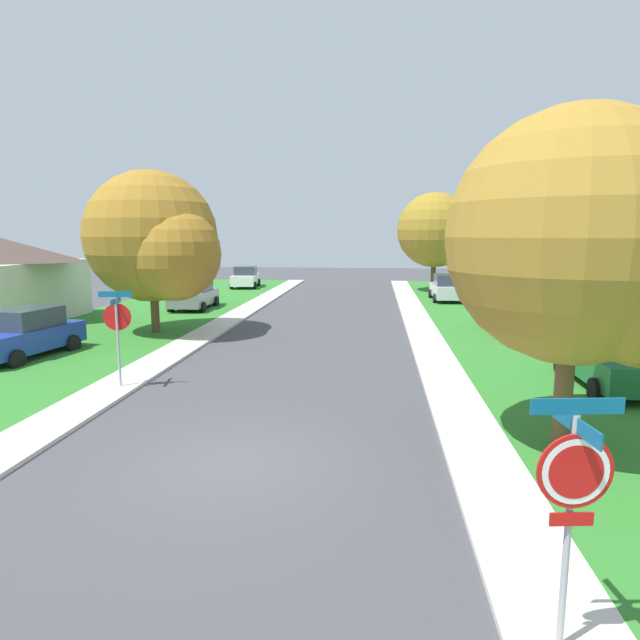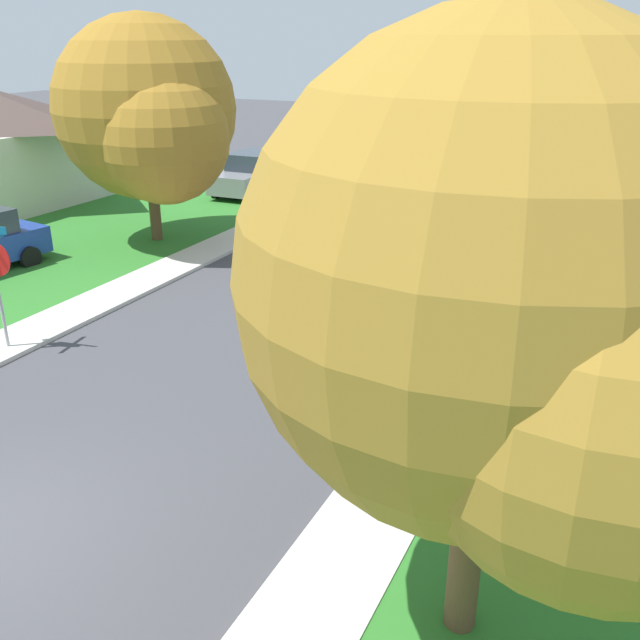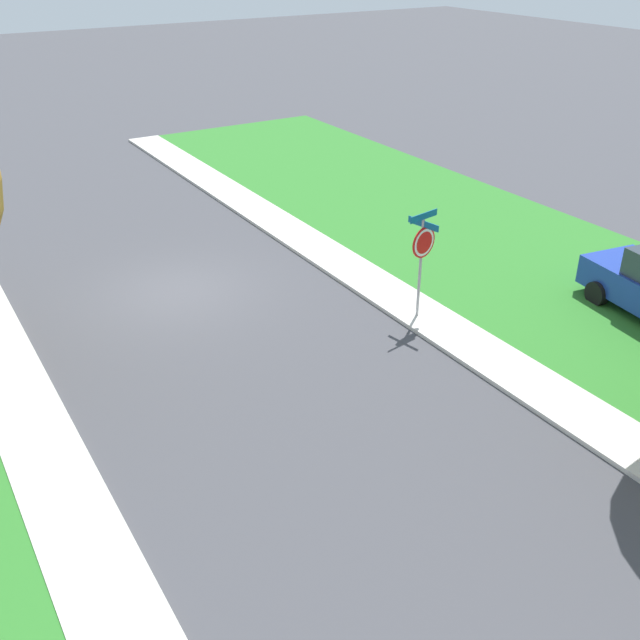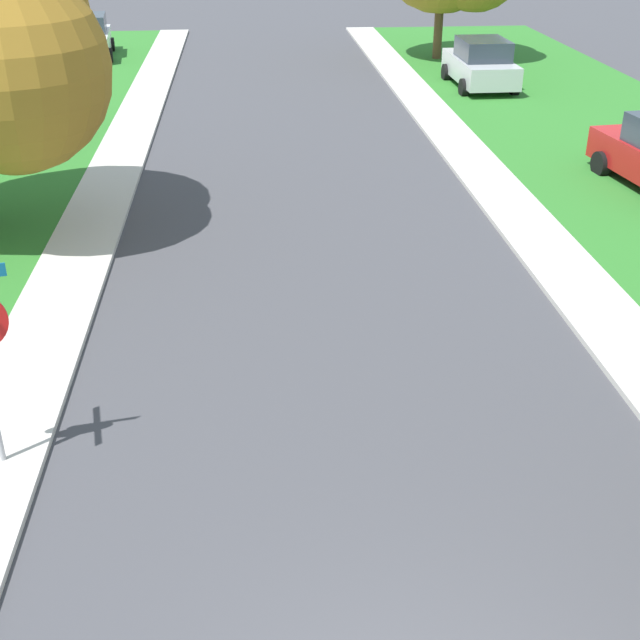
% 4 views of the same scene
% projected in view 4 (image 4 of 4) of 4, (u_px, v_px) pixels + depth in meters
% --- Properties ---
extents(sidewalk_east, '(1.40, 56.00, 0.10)m').
position_uv_depth(sidewalk_east, '(528.00, 227.00, 17.87)').
color(sidewalk_east, beige).
rests_on(sidewalk_east, ground).
extents(sidewalk_west, '(1.40, 56.00, 0.10)m').
position_uv_depth(sidewalk_west, '(84.00, 241.00, 17.14)').
color(sidewalk_west, beige).
rests_on(sidewalk_west, ground).
extents(car_silver_behind_trees, '(2.07, 4.32, 1.76)m').
position_uv_depth(car_silver_behind_trees, '(481.00, 64.00, 29.76)').
color(car_silver_behind_trees, silver).
rests_on(car_silver_behind_trees, ground).
extents(car_white_kerbside_mid, '(2.36, 4.46, 1.76)m').
position_uv_depth(car_white_kerbside_mid, '(87.00, 37.00, 35.00)').
color(car_white_kerbside_mid, white).
rests_on(car_white_kerbside_mid, ground).
extents(car_grey_driveway_right, '(2.12, 4.34, 1.76)m').
position_uv_depth(car_grey_driveway_right, '(20.00, 108.00, 23.94)').
color(car_grey_driveway_right, gray).
rests_on(car_grey_driveway_right, ground).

